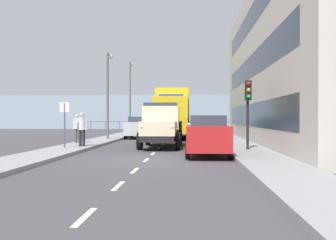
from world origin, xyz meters
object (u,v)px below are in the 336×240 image
car_black_kerbside_2 (200,128)px  lamp_post_far (130,91)px  car_grey_oppositeside_2 (155,124)px  pedestrian_near_railing (77,126)px  car_teal_kerbside_3 (199,126)px  traffic_light_near (248,100)px  car_white_kerbside_1 (203,130)px  lorry_cargo_yellow (173,112)px  car_red_kerbside_near (207,135)px  street_sign (65,117)px  car_navy_oppositeside_1 (148,126)px  pedestrian_strolling (82,126)px  lamp_post_promenade (108,87)px  car_silver_oppositeside_0 (139,127)px  truck_vintage_cream (161,126)px

car_black_kerbside_2 → lamp_post_far: size_ratio=0.57×
car_grey_oppositeside_2 → pedestrian_near_railing: bearing=82.6°
car_teal_kerbside_3 → car_grey_oppositeside_2: same height
traffic_light_near → car_black_kerbside_2: bearing=-78.1°
car_white_kerbside_1 → traffic_light_near: size_ratio=1.29×
lorry_cargo_yellow → car_red_kerbside_near: bearing=99.6°
car_white_kerbside_1 → car_grey_oppositeside_2: bearing=-75.8°
street_sign → traffic_light_near: bearing=177.3°
car_grey_oppositeside_2 → street_sign: 23.00m
lorry_cargo_yellow → pedestrian_near_railing: size_ratio=4.83×
lorry_cargo_yellow → car_black_kerbside_2: size_ratio=2.08×
lamp_post_far → car_navy_oppositeside_1: bearing=151.1°
pedestrian_strolling → lamp_post_promenade: bearing=-87.5°
car_silver_oppositeside_0 → car_grey_oppositeside_2: 12.47m
car_navy_oppositeside_1 → pedestrian_strolling: bearing=84.3°
car_red_kerbside_near → car_grey_oppositeside_2: (4.81, -24.83, 0.00)m
street_sign → car_silver_oppositeside_0: bearing=-101.5°
traffic_light_near → lamp_post_far: (8.60, -17.20, 1.79)m
car_silver_oppositeside_0 → lamp_post_far: size_ratio=0.57×
lorry_cargo_yellow → street_sign: lorry_cargo_yellow is taller
truck_vintage_cream → car_red_kerbside_near: 4.55m
truck_vintage_cream → car_red_kerbside_near: (-2.31, 3.91, -0.28)m
lorry_cargo_yellow → lamp_post_far: 8.00m
car_white_kerbside_1 → lamp_post_promenade: lamp_post_promenade is taller
pedestrian_near_railing → lamp_post_promenade: lamp_post_promenade is taller
car_grey_oppositeside_2 → car_silver_oppositeside_0: bearing=90.0°
car_white_kerbside_1 → car_navy_oppositeside_1: (4.81, -11.97, 0.00)m
car_white_kerbside_1 → car_navy_oppositeside_1: size_ratio=0.89×
car_navy_oppositeside_1 → car_teal_kerbside_3: bearing=156.4°
truck_vintage_cream → car_navy_oppositeside_1: size_ratio=1.22×
pedestrian_near_railing → traffic_light_near: 10.09m
car_black_kerbside_2 → car_grey_oppositeside_2: same height
car_black_kerbside_2 → car_silver_oppositeside_0: same height
car_silver_oppositeside_0 → car_navy_oppositeside_1: (0.00, -5.36, 0.00)m
truck_vintage_cream → car_white_kerbside_1: truck_vintage_cream is taller
car_teal_kerbside_3 → street_sign: street_sign is taller
lorry_cargo_yellow → car_teal_kerbside_3: bearing=-124.1°
truck_vintage_cream → lamp_post_promenade: 7.57m
lorry_cargo_yellow → car_red_kerbside_near: size_ratio=2.04×
car_teal_kerbside_3 → lamp_post_far: bearing=-25.1°
car_grey_oppositeside_2 → pedestrian_strolling: bearing=86.1°
car_red_kerbside_near → car_white_kerbside_1: size_ratio=0.97×
lorry_cargo_yellow → car_black_kerbside_2: 2.93m
truck_vintage_cream → car_grey_oppositeside_2: bearing=-83.2°
truck_vintage_cream → car_white_kerbside_1: size_ratio=1.36×
car_teal_kerbside_3 → car_silver_oppositeside_0: 5.81m
car_black_kerbside_2 → pedestrian_strolling: 10.27m
car_silver_oppositeside_0 → car_navy_oppositeside_1: bearing=-90.0°
car_red_kerbside_near → car_silver_oppositeside_0: 13.26m
car_teal_kerbside_3 → street_sign: size_ratio=1.96×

